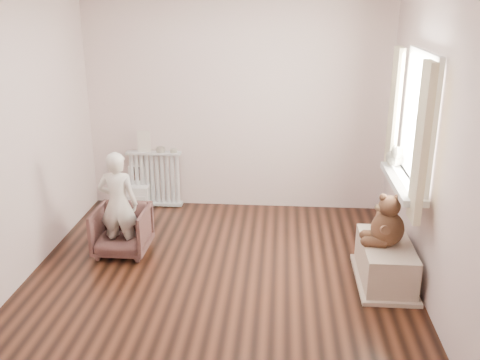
# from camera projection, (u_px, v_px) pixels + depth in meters

# --- Properties ---
(floor) EXTENTS (3.60, 3.60, 0.01)m
(floor) POSITION_uv_depth(u_px,v_px,m) (220.00, 275.00, 5.06)
(floor) COLOR black
(floor) RESTS_ON ground
(back_wall) EXTENTS (3.60, 0.02, 2.60)m
(back_wall) POSITION_uv_depth(u_px,v_px,m) (236.00, 103.00, 6.33)
(back_wall) COLOR silver
(back_wall) RESTS_ON ground
(front_wall) EXTENTS (3.60, 0.02, 2.60)m
(front_wall) POSITION_uv_depth(u_px,v_px,m) (180.00, 227.00, 2.94)
(front_wall) COLOR silver
(front_wall) RESTS_ON ground
(left_wall) EXTENTS (0.02, 3.60, 2.60)m
(left_wall) POSITION_uv_depth(u_px,v_px,m) (18.00, 138.00, 4.77)
(left_wall) COLOR silver
(left_wall) RESTS_ON ground
(right_wall) EXTENTS (0.02, 3.60, 2.60)m
(right_wall) POSITION_uv_depth(u_px,v_px,m) (431.00, 147.00, 4.50)
(right_wall) COLOR silver
(right_wall) RESTS_ON ground
(window) EXTENTS (0.03, 0.90, 1.10)m
(window) POSITION_uv_depth(u_px,v_px,m) (420.00, 121.00, 4.73)
(window) COLOR white
(window) RESTS_ON right_wall
(window_sill) EXTENTS (0.22, 1.10, 0.06)m
(window_sill) POSITION_uv_depth(u_px,v_px,m) (403.00, 182.00, 4.93)
(window_sill) COLOR silver
(window_sill) RESTS_ON right_wall
(curtain_left) EXTENTS (0.06, 0.26, 1.30)m
(curtain_left) POSITION_uv_depth(u_px,v_px,m) (422.00, 144.00, 4.22)
(curtain_left) COLOR beige
(curtain_left) RESTS_ON right_wall
(curtain_right) EXTENTS (0.06, 0.26, 1.30)m
(curtain_right) POSITION_uv_depth(u_px,v_px,m) (394.00, 114.00, 5.30)
(curtain_right) COLOR beige
(curtain_right) RESTS_ON right_wall
(radiator) EXTENTS (0.67, 0.13, 0.70)m
(radiator) POSITION_uv_depth(u_px,v_px,m) (155.00, 176.00, 6.59)
(radiator) COLOR silver
(radiator) RESTS_ON floor
(paper_doll) EXTENTS (0.16, 0.01, 0.27)m
(paper_doll) POSITION_uv_depth(u_px,v_px,m) (144.00, 141.00, 6.45)
(paper_doll) COLOR beige
(paper_doll) RESTS_ON radiator
(tin_a) EXTENTS (0.10, 0.10, 0.06)m
(tin_a) POSITION_uv_depth(u_px,v_px,m) (161.00, 150.00, 6.47)
(tin_a) COLOR #A59E8C
(tin_a) RESTS_ON radiator
(tin_b) EXTENTS (0.08, 0.08, 0.05)m
(tin_b) POSITION_uv_depth(u_px,v_px,m) (174.00, 151.00, 6.46)
(tin_b) COLOR #A59E8C
(tin_b) RESTS_ON radiator
(toy_vanity) EXTENTS (0.32, 0.23, 0.51)m
(toy_vanity) POSITION_uv_depth(u_px,v_px,m) (136.00, 185.00, 6.61)
(toy_vanity) COLOR silver
(toy_vanity) RESTS_ON floor
(armchair) EXTENTS (0.53, 0.55, 0.49)m
(armchair) POSITION_uv_depth(u_px,v_px,m) (122.00, 231.00, 5.42)
(armchair) COLOR #50302B
(armchair) RESTS_ON floor
(child) EXTENTS (0.39, 0.26, 1.07)m
(child) POSITION_uv_depth(u_px,v_px,m) (118.00, 204.00, 5.27)
(child) COLOR silver
(child) RESTS_ON armchair
(toy_bench) EXTENTS (0.44, 0.83, 0.39)m
(toy_bench) POSITION_uv_depth(u_px,v_px,m) (385.00, 262.00, 4.88)
(toy_bench) COLOR #C1AE96
(toy_bench) RESTS_ON floor
(teddy_bear) EXTENTS (0.40, 0.32, 0.47)m
(teddy_bear) POSITION_uv_depth(u_px,v_px,m) (389.00, 215.00, 4.71)
(teddy_bear) COLOR #3E2416
(teddy_bear) RESTS_ON toy_bench
(plush_cat) EXTENTS (0.20, 0.29, 0.23)m
(plush_cat) POSITION_uv_depth(u_px,v_px,m) (394.00, 157.00, 5.27)
(plush_cat) COLOR slate
(plush_cat) RESTS_ON window_sill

